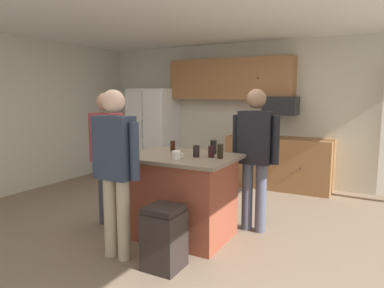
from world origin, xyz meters
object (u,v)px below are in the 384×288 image
trash_bin (164,238)px  glass_dark_ale (213,147)px  refrigerator (153,132)px  person_guest_left (107,150)px  glass_stout_tall (196,151)px  tumbler_amber (173,146)px  person_guest_by_door (115,163)px  mug_blue_stoneware (176,155)px  person_host_foreground (255,150)px  microwave_over_range (281,106)px  kitchen_island (180,196)px  glass_pilsner (220,151)px  glass_short_whisky (211,152)px

trash_bin → glass_dark_ale: bearing=88.0°
refrigerator → person_guest_left: bearing=-66.6°
glass_stout_tall → tumbler_amber: 0.50m
refrigerator → person_guest_by_door: bearing=-60.9°
person_guest_left → tumbler_amber: (0.75, 0.33, 0.06)m
person_guest_left → tumbler_amber: 0.82m
person_guest_left → mug_blue_stoneware: person_guest_left is taller
person_host_foreground → person_guest_by_door: bearing=15.1°
refrigerator → person_host_foreground: size_ratio=1.03×
microwave_over_range → person_guest_by_door: (-0.73, -3.48, -0.47)m
refrigerator → person_guest_left: (1.17, -2.69, 0.08)m
tumbler_amber → mug_blue_stoneware: (0.33, -0.46, -0.02)m
microwave_over_range → trash_bin: microwave_over_range is taller
refrigerator → kitchen_island: size_ratio=1.38×
microwave_over_range → mug_blue_stoneware: 3.00m
glass_pilsner → trash_bin: (-0.22, -0.79, -0.73)m
person_guest_left → mug_blue_stoneware: (1.08, -0.13, 0.04)m
person_guest_by_door → glass_dark_ale: (0.57, 1.05, 0.06)m
trash_bin → mug_blue_stoneware: bearing=107.5°
trash_bin → glass_stout_tall: bearing=93.4°
person_guest_left → glass_pilsner: size_ratio=10.83×
person_host_foreground → tumbler_amber: bearing=-18.7°
microwave_over_range → person_guest_left: (-1.43, -2.81, -0.49)m
trash_bin → person_guest_left: bearing=152.9°
mug_blue_stoneware → glass_short_whisky: bearing=47.6°
kitchen_island → person_guest_left: (-0.98, -0.10, 0.48)m
glass_stout_tall → tumbler_amber: size_ratio=1.03×
person_guest_left → glass_dark_ale: size_ratio=10.44×
microwave_over_range → person_guest_by_door: 3.59m
kitchen_island → glass_pilsner: (0.48, 0.05, 0.55)m
refrigerator → kitchen_island: (2.15, -2.59, -0.39)m
glass_dark_ale → refrigerator: bearing=136.6°
glass_dark_ale → glass_pilsner: bearing=-50.5°
person_host_foreground → trash_bin: person_host_foreground is taller
glass_dark_ale → tumbler_amber: size_ratio=1.27×
microwave_over_range → glass_dark_ale: (-0.16, -2.43, -0.41)m
mug_blue_stoneware → glass_pilsner: bearing=36.9°
person_host_foreground → trash_bin: (-0.45, -1.31, -0.69)m
kitchen_island → person_guest_by_door: person_guest_by_door is taller
kitchen_island → glass_stout_tall: (0.22, -0.00, 0.54)m
person_guest_left → person_guest_by_door: 0.97m
person_host_foreground → glass_pilsner: 0.56m
microwave_over_range → person_guest_left: size_ratio=0.34×
person_guest_by_door → glass_pilsner: (0.76, 0.83, 0.06)m
glass_stout_tall → trash_bin: size_ratio=0.21×
kitchen_island → person_guest_left: size_ratio=0.76×
glass_stout_tall → trash_bin: 1.03m
mug_blue_stoneware → tumbler_amber: bearing=125.5°
refrigerator → mug_blue_stoneware: size_ratio=13.05×
tumbler_amber → mug_blue_stoneware: 0.57m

